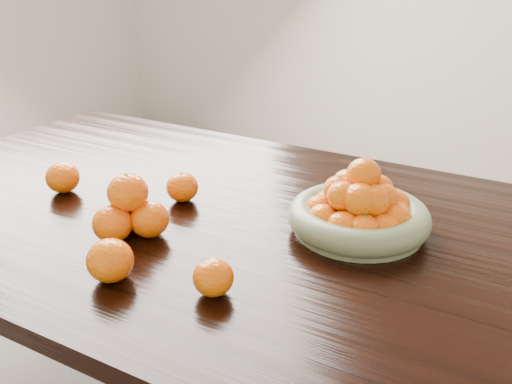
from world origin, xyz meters
The scene contains 7 objects.
dining_table centered at (0.00, 0.00, 0.66)m, with size 2.00×1.00×0.75m.
fruit_bowl centered at (0.18, 0.07, 0.80)m, with size 0.29×0.29×0.16m.
orange_pyramid centered at (-0.23, -0.17, 0.80)m, with size 0.15×0.15×0.13m.
loose_orange_0 centered at (-0.23, 0.01, 0.78)m, with size 0.07×0.07×0.07m, color orange.
loose_orange_1 centered at (-0.14, -0.33, 0.79)m, with size 0.08×0.08×0.08m, color orange.
loose_orange_2 centered at (0.04, -0.28, 0.78)m, with size 0.07×0.07×0.07m, color orange.
loose_orange_3 centered at (-0.51, -0.08, 0.79)m, with size 0.08×0.08×0.07m, color orange.
Camera 1 is at (0.51, -0.96, 1.30)m, focal length 40.00 mm.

